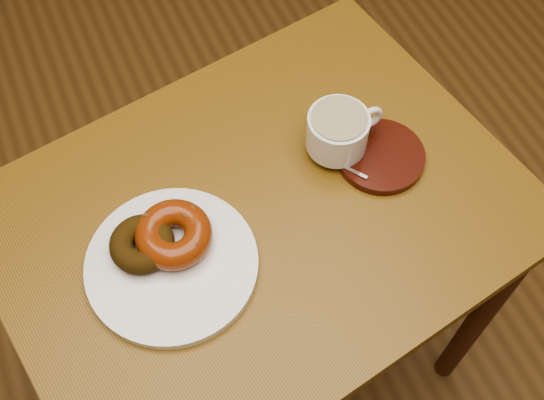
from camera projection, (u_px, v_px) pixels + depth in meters
name	position (u px, v px, depth m)	size (l,w,h in m)	color
cafe_table	(261.00, 247.00, 1.12)	(0.87, 0.71, 0.73)	brown
donut_plate	(172.00, 264.00, 0.96)	(0.25, 0.25, 0.01)	white
donut_cinnamon	(142.00, 244.00, 0.95)	(0.09, 0.09, 0.03)	#36240A
donut_caramel	(174.00, 234.00, 0.96)	(0.13, 0.13, 0.04)	maroon
saucer	(381.00, 156.00, 1.06)	(0.14, 0.14, 0.01)	#360E07
coffee_cup	(339.00, 131.00, 1.03)	(0.13, 0.09, 0.07)	white
teaspoon	(329.00, 159.00, 1.04)	(0.05, 0.08, 0.01)	silver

